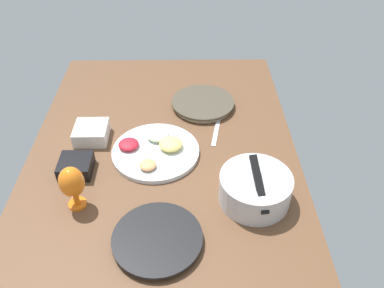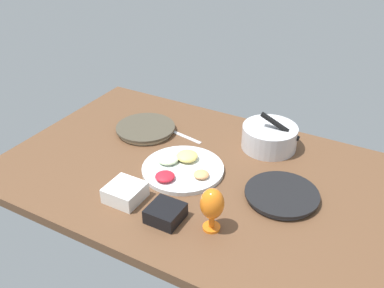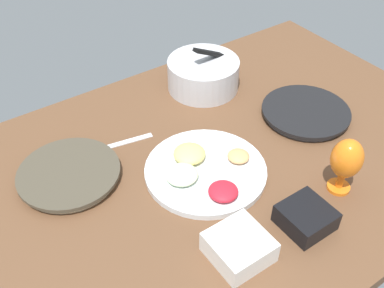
{
  "view_description": "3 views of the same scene",
  "coord_description": "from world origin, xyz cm",
  "px_view_note": "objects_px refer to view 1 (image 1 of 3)",
  "views": [
    {
      "loc": [
        110.01,
        9.45,
        101.23
      ],
      "look_at": [
        -3.39,
        11.22,
        5.63
      ],
      "focal_mm": 36.88,
      "sensor_mm": 36.0,
      "label": 1
    },
    {
      "loc": [
        70.0,
        -128.89,
        103.14
      ],
      "look_at": [
        -7.19,
        9.48,
        5.63
      ],
      "focal_mm": 40.72,
      "sensor_mm": 36.0,
      "label": 2
    },
    {
      "loc": [
        -58.9,
        -74.67,
        89.43
      ],
      "look_at": [
        -4.41,
        4.1,
        5.63
      ],
      "focal_mm": 42.78,
      "sensor_mm": 36.0,
      "label": 3
    }
  ],
  "objects_px": {
    "mixing_bowl": "(255,188)",
    "square_bowl_black": "(76,165)",
    "fruit_platter": "(156,150)",
    "square_bowl_white": "(91,132)",
    "hurricane_glass_orange": "(72,184)",
    "dinner_plate_right": "(156,239)",
    "dinner_plate_left": "(203,104)"
  },
  "relations": [
    {
      "from": "dinner_plate_left",
      "to": "fruit_platter",
      "type": "height_order",
      "value": "fruit_platter"
    },
    {
      "from": "dinner_plate_right",
      "to": "fruit_platter",
      "type": "relative_size",
      "value": 0.83
    },
    {
      "from": "dinner_plate_right",
      "to": "square_bowl_black",
      "type": "bearing_deg",
      "value": -135.78
    },
    {
      "from": "dinner_plate_left",
      "to": "square_bowl_black",
      "type": "xyz_separation_m",
      "value": [
        0.41,
        -0.48,
        0.02
      ]
    },
    {
      "from": "fruit_platter",
      "to": "square_bowl_white",
      "type": "relative_size",
      "value": 2.59
    },
    {
      "from": "mixing_bowl",
      "to": "square_bowl_white",
      "type": "xyz_separation_m",
      "value": [
        -0.34,
        -0.61,
        -0.02
      ]
    },
    {
      "from": "dinner_plate_left",
      "to": "hurricane_glass_orange",
      "type": "xyz_separation_m",
      "value": [
        0.57,
        -0.44,
        0.09
      ]
    },
    {
      "from": "dinner_plate_left",
      "to": "dinner_plate_right",
      "type": "distance_m",
      "value": 0.75
    },
    {
      "from": "fruit_platter",
      "to": "hurricane_glass_orange",
      "type": "height_order",
      "value": "hurricane_glass_orange"
    },
    {
      "from": "fruit_platter",
      "to": "dinner_plate_right",
      "type": "bearing_deg",
      "value": 3.4
    },
    {
      "from": "dinner_plate_right",
      "to": "hurricane_glass_orange",
      "type": "bearing_deg",
      "value": -119.58
    },
    {
      "from": "fruit_platter",
      "to": "square_bowl_white",
      "type": "xyz_separation_m",
      "value": [
        -0.09,
        -0.26,
        0.02
      ]
    },
    {
      "from": "dinner_plate_right",
      "to": "square_bowl_black",
      "type": "distance_m",
      "value": 0.44
    },
    {
      "from": "dinner_plate_left",
      "to": "mixing_bowl",
      "type": "xyz_separation_m",
      "value": [
        0.56,
        0.15,
        0.04
      ]
    },
    {
      "from": "mixing_bowl",
      "to": "dinner_plate_right",
      "type": "bearing_deg",
      "value": -61.92
    },
    {
      "from": "dinner_plate_left",
      "to": "dinner_plate_right",
      "type": "xyz_separation_m",
      "value": [
        0.73,
        -0.17,
        -0.0
      ]
    },
    {
      "from": "mixing_bowl",
      "to": "square_bowl_black",
      "type": "distance_m",
      "value": 0.65
    },
    {
      "from": "dinner_plate_left",
      "to": "fruit_platter",
      "type": "relative_size",
      "value": 0.83
    },
    {
      "from": "dinner_plate_left",
      "to": "square_bowl_white",
      "type": "xyz_separation_m",
      "value": [
        0.22,
        -0.46,
        0.02
      ]
    },
    {
      "from": "mixing_bowl",
      "to": "fruit_platter",
      "type": "distance_m",
      "value": 0.43
    },
    {
      "from": "fruit_platter",
      "to": "hurricane_glass_orange",
      "type": "distance_m",
      "value": 0.37
    },
    {
      "from": "mixing_bowl",
      "to": "square_bowl_black",
      "type": "bearing_deg",
      "value": -103.0
    },
    {
      "from": "dinner_plate_left",
      "to": "mixing_bowl",
      "type": "bearing_deg",
      "value": 15.3
    },
    {
      "from": "dinner_plate_left",
      "to": "hurricane_glass_orange",
      "type": "bearing_deg",
      "value": -37.61
    },
    {
      "from": "hurricane_glass_orange",
      "to": "dinner_plate_right",
      "type": "bearing_deg",
      "value": 60.42
    },
    {
      "from": "square_bowl_white",
      "to": "square_bowl_black",
      "type": "height_order",
      "value": "square_bowl_white"
    },
    {
      "from": "mixing_bowl",
      "to": "fruit_platter",
      "type": "height_order",
      "value": "mixing_bowl"
    },
    {
      "from": "mixing_bowl",
      "to": "hurricane_glass_orange",
      "type": "distance_m",
      "value": 0.6
    },
    {
      "from": "dinner_plate_right",
      "to": "mixing_bowl",
      "type": "relative_size",
      "value": 1.11
    },
    {
      "from": "fruit_platter",
      "to": "hurricane_glass_orange",
      "type": "bearing_deg",
      "value": -43.35
    },
    {
      "from": "dinner_plate_left",
      "to": "square_bowl_white",
      "type": "distance_m",
      "value": 0.51
    },
    {
      "from": "square_bowl_white",
      "to": "square_bowl_black",
      "type": "distance_m",
      "value": 0.19
    }
  ]
}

